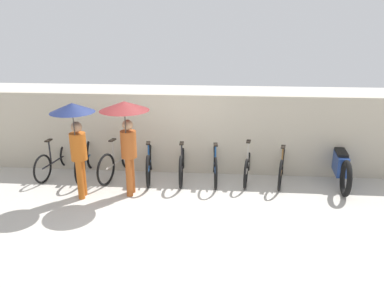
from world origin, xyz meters
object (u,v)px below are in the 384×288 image
(parked_bicycle_6, at_px, (248,164))
(pedestrian_center, at_px, (126,123))
(parked_bicycle_4, at_px, (182,162))
(motorcycle, at_px, (340,164))
(parked_bicycle_1, at_px, (86,160))
(parked_bicycle_7, at_px, (282,166))
(parked_bicycle_2, at_px, (118,161))
(parked_bicycle_5, at_px, (215,164))
(parked_bicycle_3, at_px, (150,162))
(pedestrian_leading, at_px, (75,128))
(parked_bicycle_0, at_px, (56,160))

(parked_bicycle_6, xyz_separation_m, pedestrian_center, (-2.50, -1.09, 1.22))
(parked_bicycle_4, relative_size, pedestrian_center, 0.90)
(parked_bicycle_6, relative_size, motorcycle, 0.75)
(parked_bicycle_1, distance_m, parked_bicycle_4, 2.26)
(parked_bicycle_7, distance_m, pedestrian_center, 3.62)
(parked_bicycle_2, relative_size, parked_bicycle_4, 0.97)
(parked_bicycle_5, xyz_separation_m, pedestrian_center, (-1.75, -0.98, 1.20))
(parked_bicycle_2, height_order, parked_bicycle_3, parked_bicycle_3)
(parked_bicycle_2, bearing_deg, pedestrian_leading, 174.22)
(parked_bicycle_0, distance_m, parked_bicycle_2, 1.51)
(parked_bicycle_4, bearing_deg, parked_bicycle_3, 92.43)
(pedestrian_center, height_order, motorcycle, pedestrian_center)
(parked_bicycle_6, relative_size, parked_bicycle_7, 1.01)
(parked_bicycle_6, bearing_deg, motorcycle, -81.71)
(parked_bicycle_0, relative_size, parked_bicycle_7, 1.04)
(parked_bicycle_0, height_order, motorcycle, parked_bicycle_0)
(parked_bicycle_3, bearing_deg, parked_bicycle_1, 82.43)
(parked_bicycle_5, bearing_deg, parked_bicycle_0, 85.81)
(parked_bicycle_5, bearing_deg, parked_bicycle_4, 81.44)
(parked_bicycle_0, bearing_deg, parked_bicycle_7, -81.90)
(parked_bicycle_6, bearing_deg, pedestrian_center, 122.12)
(parked_bicycle_6, distance_m, pedestrian_leading, 3.87)
(parked_bicycle_0, bearing_deg, parked_bicycle_4, -81.22)
(parked_bicycle_0, relative_size, pedestrian_leading, 0.84)
(parked_bicycle_0, distance_m, parked_bicycle_4, 3.02)
(pedestrian_leading, xyz_separation_m, pedestrian_center, (0.96, 0.20, 0.06))
(parked_bicycle_4, relative_size, pedestrian_leading, 0.90)
(pedestrian_center, bearing_deg, parked_bicycle_0, -24.46)
(parked_bicycle_6, bearing_deg, parked_bicycle_5, 106.54)
(parked_bicycle_4, bearing_deg, parked_bicycle_2, 87.75)
(parked_bicycle_1, height_order, parked_bicycle_4, parked_bicycle_4)
(parked_bicycle_4, bearing_deg, parked_bicycle_7, -94.13)
(parked_bicycle_5, height_order, motorcycle, parked_bicycle_5)
(parked_bicycle_5, bearing_deg, parked_bicycle_2, 85.27)
(parked_bicycle_3, relative_size, parked_bicycle_4, 0.97)
(parked_bicycle_0, bearing_deg, parked_bicycle_6, -80.84)
(parked_bicycle_2, height_order, parked_bicycle_4, parked_bicycle_4)
(parked_bicycle_0, distance_m, pedestrian_leading, 2.00)
(parked_bicycle_4, height_order, pedestrian_center, pedestrian_center)
(parked_bicycle_7, height_order, pedestrian_leading, pedestrian_leading)
(motorcycle, bearing_deg, parked_bicycle_4, 96.62)
(parked_bicycle_1, bearing_deg, motorcycle, -94.65)
(parked_bicycle_3, bearing_deg, parked_bicycle_7, -97.20)
(parked_bicycle_1, height_order, parked_bicycle_2, parked_bicycle_1)
(parked_bicycle_1, relative_size, parked_bicycle_6, 1.08)
(parked_bicycle_7, height_order, motorcycle, parked_bicycle_7)
(parked_bicycle_3, distance_m, motorcycle, 4.31)
(parked_bicycle_2, height_order, parked_bicycle_7, parked_bicycle_7)
(parked_bicycle_3, bearing_deg, parked_bicycle_4, -92.29)
(parked_bicycle_3, xyz_separation_m, motorcycle, (4.30, 0.09, 0.05))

